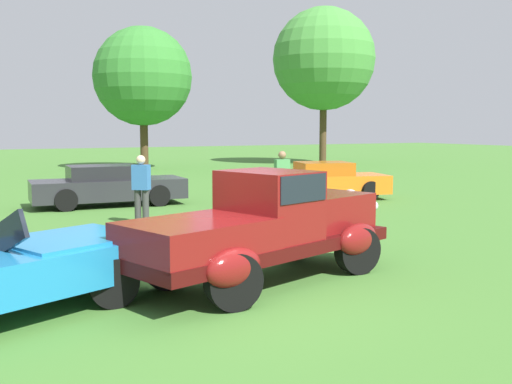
{
  "coord_description": "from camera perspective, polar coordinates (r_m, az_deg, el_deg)",
  "views": [
    {
      "loc": [
        -3.47,
        -7.56,
        2.36
      ],
      "look_at": [
        1.2,
        1.28,
        1.27
      ],
      "focal_mm": 41.69,
      "sensor_mm": 36.0,
      "label": 1
    }
  ],
  "objects": [
    {
      "name": "ground_plane",
      "position": [
        8.65,
        -3.13,
        -9.61
      ],
      "size": [
        120.0,
        120.0,
        0.0
      ],
      "primitive_type": "plane",
      "color": "#42752D"
    },
    {
      "name": "feature_pickup_truck",
      "position": [
        9.06,
        0.88,
        -3.22
      ],
      "size": [
        4.8,
        2.81,
        1.7
      ],
      "color": "#400B0B",
      "rests_on": "ground_plane"
    },
    {
      "name": "show_car_charcoal",
      "position": [
        18.38,
        -14.06,
        0.57
      ],
      "size": [
        4.56,
        1.95,
        1.22
      ],
      "color": "#28282D",
      "rests_on": "ground_plane"
    },
    {
      "name": "show_car_orange",
      "position": [
        19.6,
        6.86,
        1.06
      ],
      "size": [
        4.12,
        2.65,
        1.22
      ],
      "color": "orange",
      "rests_on": "ground_plane"
    },
    {
      "name": "spectator_by_row",
      "position": [
        16.75,
        2.51,
        1.29
      ],
      "size": [
        0.44,
        0.31,
        1.69
      ],
      "color": "#283351",
      "rests_on": "ground_plane"
    },
    {
      "name": "spectator_far_side",
      "position": [
        14.55,
        -10.94,
        0.43
      ],
      "size": [
        0.46,
        0.44,
        1.69
      ],
      "color": "#383838",
      "rests_on": "ground_plane"
    },
    {
      "name": "treeline_mid_left",
      "position": [
        33.79,
        -10.81,
        10.82
      ],
      "size": [
        5.41,
        5.41,
        7.83
      ],
      "color": "#47331E",
      "rests_on": "ground_plane"
    },
    {
      "name": "treeline_center",
      "position": [
        38.33,
        6.53,
        12.54
      ],
      "size": [
        6.41,
        6.41,
        9.8
      ],
      "color": "#47331E",
      "rests_on": "ground_plane"
    }
  ]
}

